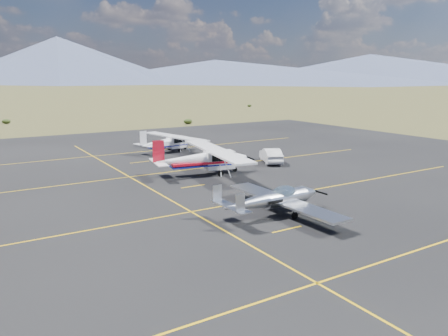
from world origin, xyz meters
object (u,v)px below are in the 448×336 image
object	(u,v)px
aircraft_cessna	(203,159)
sedan	(271,155)
aircraft_low_wing	(275,199)
aircraft_plain	(168,142)

from	to	relation	value
aircraft_cessna	sedan	world-z (taller)	aircraft_cessna
aircraft_low_wing	aircraft_cessna	bearing A→B (deg)	80.80
aircraft_low_wing	aircraft_plain	bearing A→B (deg)	79.70
aircraft_plain	sedan	distance (m)	12.08
aircraft_plain	aircraft_low_wing	bearing A→B (deg)	-110.66
sedan	aircraft_plain	bearing A→B (deg)	-35.56
aircraft_low_wing	sedan	xyz separation A→B (m)	(9.64, 12.89, -0.27)
aircraft_low_wing	sedan	world-z (taller)	aircraft_low_wing
aircraft_cessna	aircraft_plain	bearing A→B (deg)	89.97
aircraft_low_wing	aircraft_cessna	size ratio (longest dim) A/B	0.76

